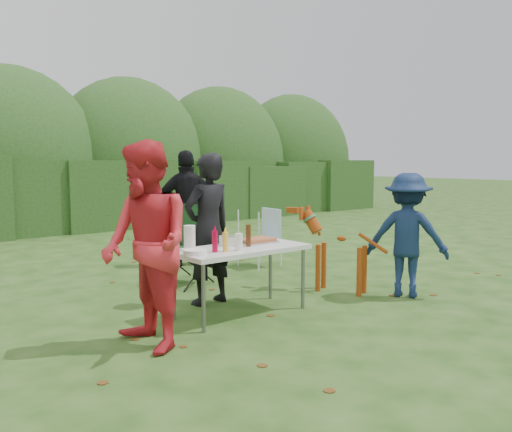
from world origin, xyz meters
TOP-DOWN VIEW (x-y plane):
  - ground at (0.00, 0.00)m, footprint 80.00×80.00m
  - hedge_row at (0.00, 8.00)m, footprint 22.00×1.40m
  - shrub_backdrop at (0.00, 9.60)m, footprint 20.00×2.60m
  - folding_table at (-0.31, 0.02)m, footprint 1.50×0.70m
  - person_cook at (-0.34, 0.61)m, footprint 0.67×0.46m
  - person_red_jacket at (-1.63, -0.31)m, footprint 0.74×0.93m
  - person_black_puffy at (0.76, 2.74)m, footprint 1.16×0.82m
  - child at (1.75, -0.68)m, footprint 0.98×1.14m
  - dog at (1.27, -0.03)m, footprint 0.80×1.19m
  - camping_chair at (0.03, 1.63)m, footprint 0.85×0.85m
  - lawn_chair at (1.55, 1.90)m, footprint 0.59×0.59m
  - food_tray at (-0.00, 0.13)m, footprint 0.45×0.30m
  - focaccia_bread at (-0.00, 0.13)m, footprint 0.40×0.26m
  - mustard_bottle at (-0.60, -0.09)m, footprint 0.06×0.06m
  - ketchup_bottle at (-0.71, -0.06)m, footprint 0.06×0.06m
  - beer_bottle at (-0.22, 0.00)m, footprint 0.06×0.06m
  - paper_towel_roll at (-0.84, 0.22)m, footprint 0.12×0.12m
  - cup_stack at (-0.46, -0.14)m, footprint 0.08×0.08m
  - pasta_bowl at (-0.30, 0.22)m, footprint 0.26×0.26m
  - plate_stack at (-0.95, -0.04)m, footprint 0.24×0.24m

SIDE VIEW (x-z plane):
  - ground at x=0.00m, z-range 0.00..0.00m
  - lawn_chair at x=1.55m, z-range 0.00..0.92m
  - dog at x=1.27m, z-range 0.00..1.05m
  - camping_chair at x=0.03m, z-range 0.00..1.08m
  - folding_table at x=-0.31m, z-range 0.32..1.06m
  - food_tray at x=0.00m, z-range 0.74..0.76m
  - child at x=1.75m, z-range 0.00..1.52m
  - plate_stack at x=-0.95m, z-range 0.74..0.79m
  - focaccia_bread at x=0.00m, z-range 0.76..0.80m
  - pasta_bowl at x=-0.30m, z-range 0.74..0.84m
  - cup_stack at x=-0.46m, z-range 0.74..0.92m
  - mustard_bottle at x=-0.60m, z-range 0.74..0.94m
  - hedge_row at x=0.00m, z-range 0.00..1.70m
  - ketchup_bottle at x=-0.71m, z-range 0.74..0.96m
  - beer_bottle at x=-0.22m, z-range 0.74..0.98m
  - paper_towel_roll at x=-0.84m, z-range 0.74..1.00m
  - person_cook at x=-0.34m, z-range 0.00..1.76m
  - person_black_puffy at x=0.76m, z-range 0.00..1.83m
  - person_red_jacket at x=-1.63m, z-range 0.00..1.86m
  - shrub_backdrop at x=0.00m, z-range 0.00..3.20m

